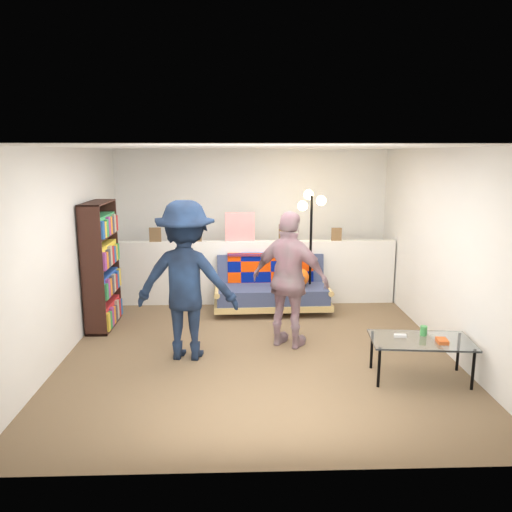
{
  "coord_description": "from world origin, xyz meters",
  "views": [
    {
      "loc": [
        -0.22,
        -5.82,
        2.34
      ],
      "look_at": [
        0.0,
        0.4,
        1.05
      ],
      "focal_mm": 35.0,
      "sensor_mm": 36.0,
      "label": 1
    }
  ],
  "objects_px": {
    "futon_sofa": "(273,288)",
    "floor_lamp": "(311,226)",
    "coffee_table": "(422,342)",
    "person_right": "(290,280)",
    "bookshelf": "(101,269)",
    "person_left": "(186,281)"
  },
  "relations": [
    {
      "from": "futon_sofa",
      "to": "person_left",
      "type": "height_order",
      "value": "person_left"
    },
    {
      "from": "bookshelf",
      "to": "coffee_table",
      "type": "relative_size",
      "value": 1.57
    },
    {
      "from": "person_left",
      "to": "person_right",
      "type": "height_order",
      "value": "person_left"
    },
    {
      "from": "floor_lamp",
      "to": "person_right",
      "type": "bearing_deg",
      "value": -107.04
    },
    {
      "from": "futon_sofa",
      "to": "person_right",
      "type": "relative_size",
      "value": 1.04
    },
    {
      "from": "bookshelf",
      "to": "coffee_table",
      "type": "xyz_separation_m",
      "value": [
        3.76,
        -1.78,
        -0.39
      ]
    },
    {
      "from": "person_left",
      "to": "futon_sofa",
      "type": "bearing_deg",
      "value": -115.27
    },
    {
      "from": "futon_sofa",
      "to": "person_left",
      "type": "xyz_separation_m",
      "value": [
        -1.11,
        -1.7,
        0.57
      ]
    },
    {
      "from": "coffee_table",
      "to": "person_right",
      "type": "bearing_deg",
      "value": 143.2
    },
    {
      "from": "bookshelf",
      "to": "floor_lamp",
      "type": "height_order",
      "value": "floor_lamp"
    },
    {
      "from": "person_right",
      "to": "bookshelf",
      "type": "bearing_deg",
      "value": 11.46
    },
    {
      "from": "futon_sofa",
      "to": "coffee_table",
      "type": "relative_size",
      "value": 1.61
    },
    {
      "from": "bookshelf",
      "to": "person_left",
      "type": "bearing_deg",
      "value": -41.05
    },
    {
      "from": "bookshelf",
      "to": "person_left",
      "type": "xyz_separation_m",
      "value": [
        1.26,
        -1.1,
        0.12
      ]
    },
    {
      "from": "futon_sofa",
      "to": "floor_lamp",
      "type": "xyz_separation_m",
      "value": [
        0.56,
        0.06,
        0.94
      ]
    },
    {
      "from": "futon_sofa",
      "to": "floor_lamp",
      "type": "height_order",
      "value": "floor_lamp"
    },
    {
      "from": "coffee_table",
      "to": "futon_sofa",
      "type": "bearing_deg",
      "value": 120.39
    },
    {
      "from": "coffee_table",
      "to": "person_left",
      "type": "distance_m",
      "value": 2.64
    },
    {
      "from": "bookshelf",
      "to": "person_left",
      "type": "relative_size",
      "value": 0.93
    },
    {
      "from": "coffee_table",
      "to": "person_right",
      "type": "xyz_separation_m",
      "value": [
        -1.29,
        0.96,
        0.43
      ]
    },
    {
      "from": "futon_sofa",
      "to": "bookshelf",
      "type": "xyz_separation_m",
      "value": [
        -2.37,
        -0.6,
        0.45
      ]
    },
    {
      "from": "coffee_table",
      "to": "person_left",
      "type": "xyz_separation_m",
      "value": [
        -2.5,
        0.68,
        0.51
      ]
    }
  ]
}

